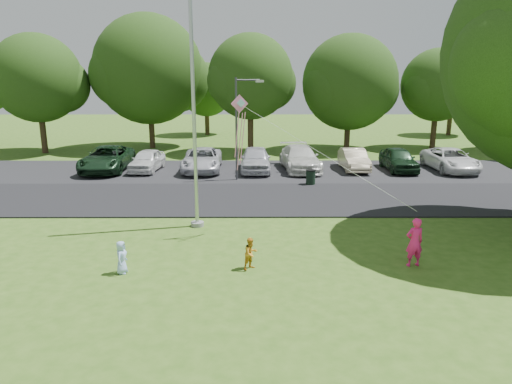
{
  "coord_description": "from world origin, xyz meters",
  "views": [
    {
      "loc": [
        -1.3,
        -11.75,
        5.56
      ],
      "look_at": [
        -1.24,
        4.0,
        1.6
      ],
      "focal_mm": 32.0,
      "sensor_mm": 36.0,
      "label": 1
    }
  ],
  "objects_px": {
    "woman": "(414,242)",
    "child_yellow": "(251,253)",
    "kite": "(243,118)",
    "trash_can": "(311,177)",
    "flagpole": "(194,117)",
    "street_lamp": "(240,120)",
    "child_blue": "(121,257)"
  },
  "relations": [
    {
      "from": "woman",
      "to": "child_yellow",
      "type": "xyz_separation_m",
      "value": [
        -4.92,
        -0.21,
        -0.27
      ]
    },
    {
      "from": "kite",
      "to": "trash_can",
      "type": "bearing_deg",
      "value": 47.49
    },
    {
      "from": "flagpole",
      "to": "kite",
      "type": "bearing_deg",
      "value": -28.23
    },
    {
      "from": "street_lamp",
      "to": "kite",
      "type": "distance_m",
      "value": 9.08
    },
    {
      "from": "flagpole",
      "to": "woman",
      "type": "height_order",
      "value": "flagpole"
    },
    {
      "from": "woman",
      "to": "trash_can",
      "type": "bearing_deg",
      "value": -90.33
    },
    {
      "from": "trash_can",
      "to": "child_yellow",
      "type": "distance_m",
      "value": 11.35
    },
    {
      "from": "woman",
      "to": "street_lamp",
      "type": "bearing_deg",
      "value": -74.93
    },
    {
      "from": "woman",
      "to": "kite",
      "type": "height_order",
      "value": "kite"
    },
    {
      "from": "flagpole",
      "to": "trash_can",
      "type": "height_order",
      "value": "flagpole"
    },
    {
      "from": "street_lamp",
      "to": "kite",
      "type": "bearing_deg",
      "value": -102.22
    },
    {
      "from": "trash_can",
      "to": "flagpole",
      "type": "bearing_deg",
      "value": -127.11
    },
    {
      "from": "trash_can",
      "to": "child_blue",
      "type": "bearing_deg",
      "value": -121.42
    },
    {
      "from": "woman",
      "to": "child_blue",
      "type": "distance_m",
      "value": 8.7
    },
    {
      "from": "trash_can",
      "to": "woman",
      "type": "distance_m",
      "value": 10.87
    },
    {
      "from": "flagpole",
      "to": "child_yellow",
      "type": "relative_size",
      "value": 10.27
    },
    {
      "from": "child_blue",
      "to": "trash_can",
      "type": "bearing_deg",
      "value": -27.33
    },
    {
      "from": "street_lamp",
      "to": "child_blue",
      "type": "distance_m",
      "value": 13.12
    },
    {
      "from": "flagpole",
      "to": "street_lamp",
      "type": "bearing_deg",
      "value": 79.85
    },
    {
      "from": "trash_can",
      "to": "woman",
      "type": "height_order",
      "value": "woman"
    },
    {
      "from": "street_lamp",
      "to": "woman",
      "type": "height_order",
      "value": "street_lamp"
    },
    {
      "from": "child_yellow",
      "to": "flagpole",
      "type": "bearing_deg",
      "value": 75.89
    },
    {
      "from": "kite",
      "to": "flagpole",
      "type": "bearing_deg",
      "value": 132.52
    },
    {
      "from": "flagpole",
      "to": "street_lamp",
      "type": "relative_size",
      "value": 1.79
    },
    {
      "from": "child_blue",
      "to": "kite",
      "type": "height_order",
      "value": "kite"
    },
    {
      "from": "flagpole",
      "to": "child_blue",
      "type": "distance_m",
      "value": 5.94
    },
    {
      "from": "child_yellow",
      "to": "child_blue",
      "type": "bearing_deg",
      "value": 143.22
    },
    {
      "from": "flagpole",
      "to": "kite",
      "type": "distance_m",
      "value": 2.07
    },
    {
      "from": "flagpole",
      "to": "child_yellow",
      "type": "xyz_separation_m",
      "value": [
        2.09,
        -4.06,
        -3.68
      ]
    },
    {
      "from": "trash_can",
      "to": "child_yellow",
      "type": "bearing_deg",
      "value": -105.82
    },
    {
      "from": "woman",
      "to": "kite",
      "type": "bearing_deg",
      "value": -39.01
    },
    {
      "from": "street_lamp",
      "to": "child_blue",
      "type": "relative_size",
      "value": 5.67
    }
  ]
}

